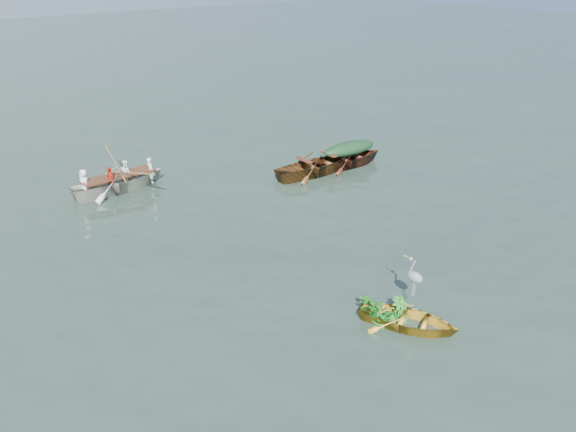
# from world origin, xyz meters

# --- Properties ---
(ground) EXTENTS (140.00, 140.00, 0.00)m
(ground) POSITION_xyz_m (0.00, 0.00, 0.00)
(ground) COLOR #2D3F34
(ground) RESTS_ON ground
(yellow_dinghy) EXTENTS (2.24, 2.89, 0.68)m
(yellow_dinghy) POSITION_xyz_m (-1.78, -2.17, 0.00)
(yellow_dinghy) COLOR yellow
(yellow_dinghy) RESTS_ON ground
(green_tarp_boat) EXTENTS (4.27, 1.67, 0.96)m
(green_tarp_boat) POSITION_xyz_m (4.25, 5.86, 0.00)
(green_tarp_boat) COLOR #542813
(green_tarp_boat) RESTS_ON ground
(open_wooden_boat) EXTENTS (4.67, 1.73, 1.08)m
(open_wooden_boat) POSITION_xyz_m (2.75, 6.00, 0.00)
(open_wooden_boat) COLOR brown
(open_wooden_boat) RESTS_ON ground
(rowed_boat) EXTENTS (4.50, 1.42, 1.08)m
(rowed_boat) POSITION_xyz_m (-3.48, 8.93, 0.00)
(rowed_boat) COLOR silver
(rowed_boat) RESTS_ON ground
(green_tarp_cover) EXTENTS (2.35, 0.92, 0.52)m
(green_tarp_cover) POSITION_xyz_m (4.25, 5.86, 0.74)
(green_tarp_cover) COLOR #15341A
(green_tarp_cover) RESTS_ON green_tarp_boat
(thwart_benches) EXTENTS (2.34, 1.01, 0.04)m
(thwart_benches) POSITION_xyz_m (2.75, 6.00, 0.56)
(thwart_benches) COLOR #522313
(thwart_benches) RESTS_ON open_wooden_boat
(heron) EXTENTS (0.43, 0.48, 0.92)m
(heron) POSITION_xyz_m (-1.32, -1.87, 0.80)
(heron) COLOR gray
(heron) RESTS_ON yellow_dinghy
(dinghy_weeds) EXTENTS (1.04, 1.12, 0.60)m
(dinghy_weeds) POSITION_xyz_m (-2.01, -1.67, 0.64)
(dinghy_weeds) COLOR #1D701E
(dinghy_weeds) RESTS_ON yellow_dinghy
(rowers) EXTENTS (3.16, 1.26, 0.76)m
(rowers) POSITION_xyz_m (-3.48, 8.93, 0.92)
(rowers) COLOR silver
(rowers) RESTS_ON rowed_boat
(oars) EXTENTS (0.64, 2.61, 0.06)m
(oars) POSITION_xyz_m (-3.48, 8.93, 0.57)
(oars) COLOR brown
(oars) RESTS_ON rowed_boat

